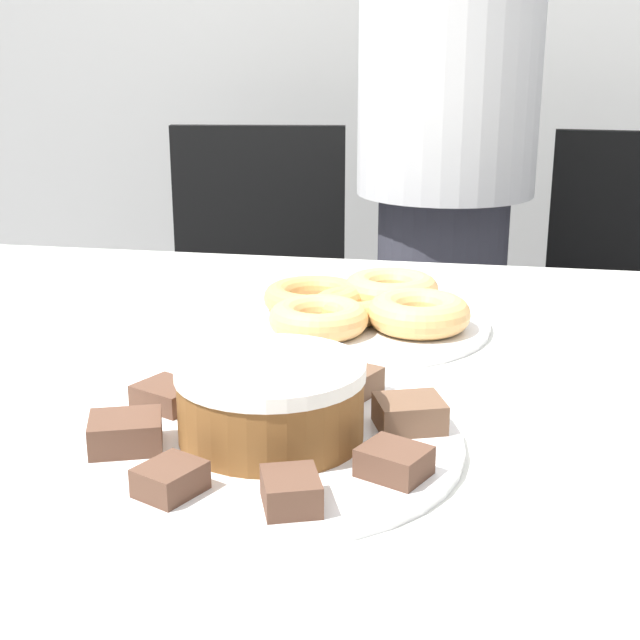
# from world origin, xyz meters

# --- Properties ---
(table) EXTENTS (1.66, 1.04, 0.76)m
(table) POSITION_xyz_m (0.00, 0.00, 0.68)
(table) COLOR silver
(table) RESTS_ON ground_plane
(person_standing) EXTENTS (0.35, 0.35, 1.64)m
(person_standing) POSITION_xyz_m (0.02, 0.93, 0.86)
(person_standing) COLOR #383842
(person_standing) RESTS_ON ground_plane
(office_chair_left) EXTENTS (0.50, 0.50, 0.91)m
(office_chair_left) POSITION_xyz_m (-0.39, 1.00, 0.44)
(office_chair_left) COLOR black
(office_chair_left) RESTS_ON ground_plane
(office_chair_right) EXTENTS (0.47, 0.47, 0.91)m
(office_chair_right) POSITION_xyz_m (0.43, 1.00, 0.44)
(office_chair_right) COLOR black
(office_chair_right) RESTS_ON ground_plane
(plate_cake) EXTENTS (0.32, 0.32, 0.01)m
(plate_cake) POSITION_xyz_m (-0.07, -0.18, 0.76)
(plate_cake) COLOR white
(plate_cake) RESTS_ON table
(plate_donuts) EXTENTS (0.32, 0.32, 0.01)m
(plate_donuts) POSITION_xyz_m (-0.05, 0.17, 0.76)
(plate_donuts) COLOR white
(plate_donuts) RESTS_ON table
(frosted_cake) EXTENTS (0.16, 0.16, 0.07)m
(frosted_cake) POSITION_xyz_m (-0.07, -0.18, 0.80)
(frosted_cake) COLOR brown
(frosted_cake) RESTS_ON plate_cake
(lamington_0) EXTENTS (0.06, 0.06, 0.02)m
(lamington_0) POSITION_xyz_m (-0.11, -0.07, 0.78)
(lamington_0) COLOR #513828
(lamington_0) RESTS_ON plate_cake
(lamington_1) EXTENTS (0.07, 0.07, 0.02)m
(lamington_1) POSITION_xyz_m (-0.18, -0.13, 0.78)
(lamington_1) COLOR brown
(lamington_1) RESTS_ON plate_cake
(lamington_2) EXTENTS (0.07, 0.07, 0.03)m
(lamington_2) POSITION_xyz_m (-0.18, -0.22, 0.78)
(lamington_2) COLOR brown
(lamington_2) RESTS_ON plate_cake
(lamington_3) EXTENTS (0.05, 0.06, 0.02)m
(lamington_3) POSITION_xyz_m (-0.12, -0.28, 0.78)
(lamington_3) COLOR brown
(lamington_3) RESTS_ON plate_cake
(lamington_4) EXTENTS (0.05, 0.06, 0.02)m
(lamington_4) POSITION_xyz_m (-0.03, -0.29, 0.78)
(lamington_4) COLOR brown
(lamington_4) RESTS_ON plate_cake
(lamington_5) EXTENTS (0.06, 0.06, 0.02)m
(lamington_5) POSITION_xyz_m (0.04, -0.23, 0.78)
(lamington_5) COLOR brown
(lamington_5) RESTS_ON plate_cake
(lamington_6) EXTENTS (0.07, 0.06, 0.03)m
(lamington_6) POSITION_xyz_m (0.04, -0.14, 0.78)
(lamington_6) COLOR brown
(lamington_6) RESTS_ON plate_cake
(lamington_7) EXTENTS (0.06, 0.07, 0.02)m
(lamington_7) POSITION_xyz_m (-0.02, -0.07, 0.78)
(lamington_7) COLOR brown
(lamington_7) RESTS_ON plate_cake
(donut_0) EXTENTS (0.10, 0.10, 0.03)m
(donut_0) POSITION_xyz_m (-0.05, 0.17, 0.78)
(donut_0) COLOR tan
(donut_0) RESTS_ON plate_donuts
(donut_1) EXTENTS (0.12, 0.12, 0.04)m
(donut_1) POSITION_xyz_m (0.03, 0.14, 0.79)
(donut_1) COLOR #E5AD66
(donut_1) RESTS_ON plate_donuts
(donut_2) EXTENTS (0.12, 0.12, 0.04)m
(donut_2) POSITION_xyz_m (-0.01, 0.24, 0.79)
(donut_2) COLOR #E5AD66
(donut_2) RESTS_ON plate_donuts
(donut_3) EXTENTS (0.13, 0.13, 0.03)m
(donut_3) POSITION_xyz_m (-0.10, 0.20, 0.78)
(donut_3) COLOR tan
(donut_3) RESTS_ON plate_donuts
(donut_4) EXTENTS (0.11, 0.11, 0.03)m
(donut_4) POSITION_xyz_m (-0.08, 0.11, 0.78)
(donut_4) COLOR #E5AD66
(donut_4) RESTS_ON plate_donuts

